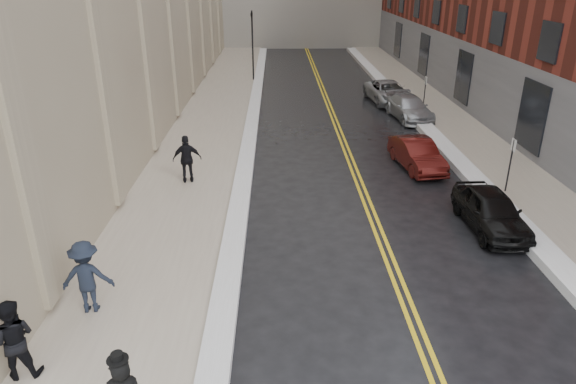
{
  "coord_description": "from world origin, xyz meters",
  "views": [
    {
      "loc": [
        -0.82,
        -9.83,
        7.92
      ],
      "look_at": [
        -0.49,
        4.75,
        1.6
      ],
      "focal_mm": 32.0,
      "sensor_mm": 36.0,
      "label": 1
    }
  ],
  "objects_px": {
    "car_black": "(491,211)",
    "car_maroon": "(417,154)",
    "car_silver_far": "(388,92)",
    "pedestrian_a": "(13,339)",
    "car_silver_near": "(409,108)",
    "pedestrian_c": "(187,159)",
    "pedestrian_b": "(87,277)"
  },
  "relations": [
    {
      "from": "car_black",
      "to": "pedestrian_b",
      "type": "distance_m",
      "value": 12.45
    },
    {
      "from": "car_black",
      "to": "car_maroon",
      "type": "height_order",
      "value": "car_black"
    },
    {
      "from": "car_maroon",
      "to": "pedestrian_a",
      "type": "relative_size",
      "value": 2.14
    },
    {
      "from": "car_silver_far",
      "to": "pedestrian_b",
      "type": "height_order",
      "value": "pedestrian_b"
    },
    {
      "from": "car_black",
      "to": "pedestrian_c",
      "type": "distance_m",
      "value": 11.3
    },
    {
      "from": "pedestrian_c",
      "to": "car_silver_far",
      "type": "bearing_deg",
      "value": -137.98
    },
    {
      "from": "car_maroon",
      "to": "car_silver_far",
      "type": "height_order",
      "value": "car_silver_far"
    },
    {
      "from": "car_silver_near",
      "to": "pedestrian_c",
      "type": "bearing_deg",
      "value": -145.83
    },
    {
      "from": "pedestrian_b",
      "to": "car_black",
      "type": "bearing_deg",
      "value": -165.25
    },
    {
      "from": "car_black",
      "to": "pedestrian_a",
      "type": "bearing_deg",
      "value": -153.47
    },
    {
      "from": "pedestrian_c",
      "to": "pedestrian_a",
      "type": "bearing_deg",
      "value": 70.36
    },
    {
      "from": "car_black",
      "to": "car_silver_near",
      "type": "xyz_separation_m",
      "value": [
        0.61,
        13.74,
        -0.02
      ]
    },
    {
      "from": "car_black",
      "to": "car_silver_far",
      "type": "height_order",
      "value": "car_silver_far"
    },
    {
      "from": "pedestrian_a",
      "to": "pedestrian_c",
      "type": "xyz_separation_m",
      "value": [
        1.84,
        10.61,
        0.05
      ]
    },
    {
      "from": "car_silver_near",
      "to": "pedestrian_c",
      "type": "xyz_separation_m",
      "value": [
        -11.16,
        -9.71,
        0.46
      ]
    },
    {
      "from": "pedestrian_a",
      "to": "car_maroon",
      "type": "bearing_deg",
      "value": -143.38
    },
    {
      "from": "car_black",
      "to": "car_silver_far",
      "type": "bearing_deg",
      "value": 87.86
    },
    {
      "from": "car_black",
      "to": "car_maroon",
      "type": "relative_size",
      "value": 1.01
    },
    {
      "from": "car_black",
      "to": "car_maroon",
      "type": "distance_m",
      "value": 5.82
    },
    {
      "from": "pedestrian_b",
      "to": "pedestrian_c",
      "type": "height_order",
      "value": "pedestrian_c"
    },
    {
      "from": "car_black",
      "to": "car_silver_far",
      "type": "distance_m",
      "value": 17.72
    },
    {
      "from": "car_silver_near",
      "to": "pedestrian_c",
      "type": "relative_size",
      "value": 2.33
    },
    {
      "from": "car_black",
      "to": "pedestrian_a",
      "type": "height_order",
      "value": "pedestrian_a"
    },
    {
      "from": "pedestrian_a",
      "to": "pedestrian_b",
      "type": "xyz_separation_m",
      "value": [
        0.74,
        2.22,
        0.05
      ]
    },
    {
      "from": "car_silver_far",
      "to": "pedestrian_a",
      "type": "bearing_deg",
      "value": -123.47
    },
    {
      "from": "pedestrian_c",
      "to": "car_black",
      "type": "bearing_deg",
      "value": 149.31
    },
    {
      "from": "car_silver_near",
      "to": "pedestrian_b",
      "type": "distance_m",
      "value": 21.87
    },
    {
      "from": "car_silver_far",
      "to": "car_maroon",
      "type": "bearing_deg",
      "value": -101.78
    },
    {
      "from": "car_silver_near",
      "to": "pedestrian_b",
      "type": "height_order",
      "value": "pedestrian_b"
    },
    {
      "from": "car_maroon",
      "to": "car_silver_near",
      "type": "relative_size",
      "value": 0.87
    },
    {
      "from": "car_silver_near",
      "to": "pedestrian_a",
      "type": "bearing_deg",
      "value": -129.46
    },
    {
      "from": "car_silver_far",
      "to": "pedestrian_c",
      "type": "relative_size",
      "value": 2.56
    }
  ]
}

